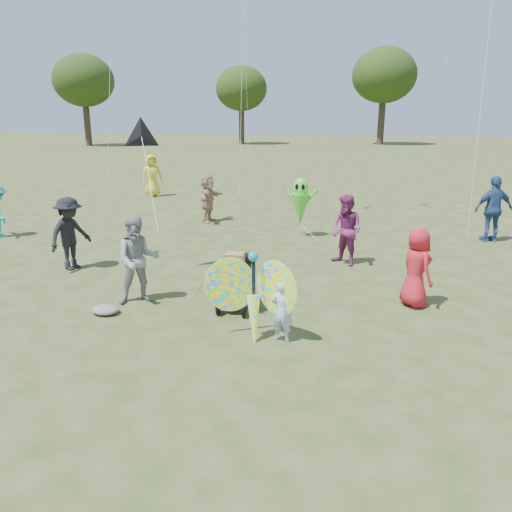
{
  "coord_description": "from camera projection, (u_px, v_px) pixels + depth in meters",
  "views": [
    {
      "loc": [
        1.76,
        -6.71,
        3.52
      ],
      "look_at": [
        -0.2,
        1.5,
        1.1
      ],
      "focal_mm": 35.0,
      "sensor_mm": 36.0,
      "label": 1
    }
  ],
  "objects": [
    {
      "name": "crowd_g",
      "position": [
        152.0,
        176.0,
        21.74
      ],
      "size": [
        1.06,
        0.99,
        1.82
      ],
      "primitive_type": "imported",
      "rotation": [
        0.0,
        0.0,
        0.64
      ],
      "color": "yellow",
      "rests_on": "ground"
    },
    {
      "name": "crowd_d",
      "position": [
        208.0,
        198.0,
        16.64
      ],
      "size": [
        0.63,
        1.52,
        1.6
      ],
      "primitive_type": "imported",
      "rotation": [
        0.0,
        0.0,
        1.47
      ],
      "color": "tan",
      "rests_on": "ground"
    },
    {
      "name": "delta_kite_rig",
      "position": [
        142.0,
        137.0,
        10.55
      ],
      "size": [
        1.47,
        1.94,
        2.09
      ],
      "color": "black",
      "rests_on": "ground"
    },
    {
      "name": "grey_bag",
      "position": [
        105.0,
        310.0,
        9.08
      ],
      "size": [
        0.5,
        0.41,
        0.16
      ],
      "primitive_type": "ellipsoid",
      "color": "gray",
      "rests_on": "ground"
    },
    {
      "name": "alien_kite",
      "position": [
        300.0,
        204.0,
        14.53
      ],
      "size": [
        1.12,
        0.69,
        1.74
      ],
      "color": "#4DE034",
      "rests_on": "ground"
    },
    {
      "name": "crowd_b",
      "position": [
        70.0,
        234.0,
        11.49
      ],
      "size": [
        0.91,
        1.23,
        1.7
      ],
      "primitive_type": "imported",
      "rotation": [
        0.0,
        0.0,
        1.29
      ],
      "color": "black",
      "rests_on": "ground"
    },
    {
      "name": "butterfly_kite",
      "position": [
        254.0,
        297.0,
        7.95
      ],
      "size": [
        1.74,
        0.75,
        1.64
      ],
      "color": "orange",
      "rests_on": "ground"
    },
    {
      "name": "crowd_c",
      "position": [
        493.0,
        209.0,
        14.02
      ],
      "size": [
        1.18,
        0.81,
        1.86
      ],
      "primitive_type": "imported",
      "rotation": [
        0.0,
        0.0,
        3.5
      ],
      "color": "navy",
      "rests_on": "ground"
    },
    {
      "name": "jogging_stroller",
      "position": [
        237.0,
        277.0,
        9.22
      ],
      "size": [
        0.56,
        1.08,
        1.09
      ],
      "rotation": [
        0.0,
        0.0,
        0.11
      ],
      "color": "black",
      "rests_on": "ground"
    },
    {
      "name": "crowd_a",
      "position": [
        417.0,
        268.0,
        9.29
      ],
      "size": [
        0.79,
        0.88,
        1.51
      ],
      "primitive_type": "imported",
      "rotation": [
        0.0,
        0.0,
        2.12
      ],
      "color": "red",
      "rests_on": "ground"
    },
    {
      "name": "tree_line",
      "position": [
        403.0,
        77.0,
        47.0
      ],
      "size": [
        91.78,
        33.6,
        10.79
      ],
      "color": "#3A2D21",
      "rests_on": "ground"
    },
    {
      "name": "child_girl",
      "position": [
        282.0,
        311.0,
        7.9
      ],
      "size": [
        0.39,
        0.29,
        1.0
      ],
      "primitive_type": "imported",
      "rotation": [
        0.0,
        0.0,
        3.01
      ],
      "color": "#A8CAEE",
      "rests_on": "ground"
    },
    {
      "name": "crowd_e",
      "position": [
        346.0,
        230.0,
        11.84
      ],
      "size": [
        1.04,
        1.01,
        1.69
      ],
      "primitive_type": "imported",
      "rotation": [
        0.0,
        0.0,
        5.64
      ],
      "color": "#7F2A62",
      "rests_on": "ground"
    },
    {
      "name": "ground",
      "position": [
        246.0,
        352.0,
        7.64
      ],
      "size": [
        160.0,
        160.0,
        0.0
      ],
      "primitive_type": "plane",
      "color": "#51592B",
      "rests_on": "ground"
    },
    {
      "name": "adult_man",
      "position": [
        138.0,
        260.0,
        9.42
      ],
      "size": [
        1.04,
        0.98,
        1.71
      ],
      "primitive_type": "imported",
      "rotation": [
        0.0,
        0.0,
        0.53
      ],
      "color": "#939398",
      "rests_on": "ground"
    }
  ]
}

